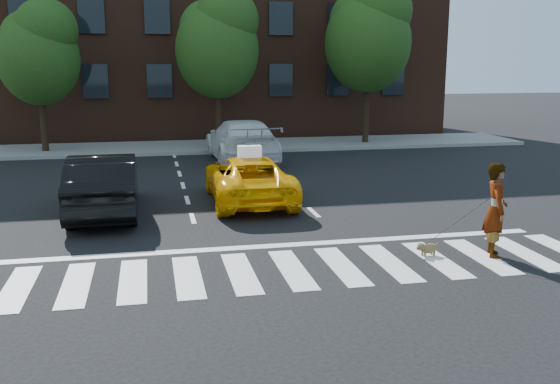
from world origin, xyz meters
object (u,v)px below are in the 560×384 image
Objects in this scene: dog at (427,248)px; tree_mid at (218,40)px; taxi at (249,179)px; white_suv at (242,140)px; tree_left at (39,49)px; woman at (496,210)px; black_sedan at (104,184)px; tree_right at (369,32)px.

tree_mid is at bearing 89.17° from dog.
dog is (2.79, -5.77, -0.48)m from taxi.
taxi is 0.83× the size of white_suv.
white_suv is at bearing -82.17° from tree_mid.
dog is (9.87, -16.74, -4.26)m from tree_left.
tree_mid is 5.37m from white_suv.
woman is (3.24, -13.47, 0.14)m from white_suv.
woman is at bearing -56.54° from tree_left.
taxi is 8.94× the size of dog.
tree_left is 3.34× the size of woman.
black_sedan is 9.40m from white_suv.
woman is at bearing 125.02° from taxi.
tree_right reaches higher than tree_mid.
woman is (8.08, -5.40, 0.18)m from black_sedan.
tree_mid is 17.54m from dog.
tree_left is 13.59m from taxi.
tree_mid is 13.34× the size of dog.
taxi reaches higher than dog.
black_sedan is 9.72m from woman.
taxi is 6.43m from dog.
black_sedan is 9.08× the size of dog.
taxi is 0.98× the size of black_sedan.
tree_right is at bearing -123.58° from taxi.
white_suv reaches higher than dog.
tree_left is 9.44m from white_suv.
woman reaches higher than dog.
white_suv is at bearing -23.81° from tree_left.
woman reaches higher than white_suv.
tree_left is at bearing 180.00° from tree_right.
white_suv is 2.95× the size of woman.
woman reaches higher than black_sedan.
dog is at bearing -81.93° from tree_mid.
dog is at bearing 116.26° from taxi.
tree_left is at bearing -75.52° from black_sedan.
taxi is 2.44× the size of woman.
tree_left is 0.84× the size of tree_right.
tree_mid is at bearing -84.35° from white_suv.
tree_left is at bearing 180.00° from tree_mid.
tree_right is at bearing 7.79° from woman.
tree_mid reaches higher than white_suv.
tree_right reaches higher than tree_left.
taxi is at bearing -171.83° from black_sedan.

